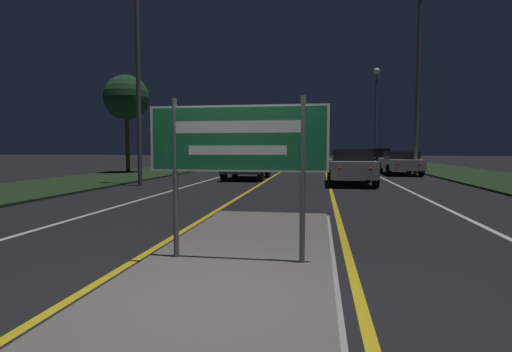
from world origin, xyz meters
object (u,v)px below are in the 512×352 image
highway_sign (237,145)px  car_approaching_0 (247,163)px  car_receding_0 (351,166)px  car_receding_2 (378,157)px  streetlight_left_near (138,47)px  car_approaching_2 (289,155)px  streetlight_right_far (376,97)px  car_receding_1 (400,162)px  car_approaching_1 (238,156)px  streetlight_right_near (419,37)px

highway_sign → car_approaching_0: bearing=99.9°
car_receding_0 → car_receding_2: size_ratio=1.00×
streetlight_left_near → car_approaching_0: (3.65, 4.22, -4.73)m
streetlight_left_near → car_approaching_2: bearing=83.7°
streetlight_left_near → car_receding_2: bearing=59.4°
highway_sign → car_receding_0: bearing=79.1°
streetlight_left_near → streetlight_right_far: streetlight_right_far is taller
car_approaching_0 → highway_sign: bearing=-80.1°
streetlight_right_far → car_receding_2: bearing=-94.0°
streetlight_right_far → car_approaching_2: size_ratio=2.18×
car_approaching_2 → car_approaching_0: bearing=-89.8°
car_receding_1 → car_approaching_1: bearing=140.3°
streetlight_right_near → car_approaching_1: streetlight_right_near is taller
car_receding_1 → car_approaching_0: 9.46m
car_receding_2 → car_approaching_0: (-8.60, -16.54, 0.01)m
streetlight_left_near → car_receding_2: 24.56m
highway_sign → streetlight_left_near: 12.62m
streetlight_left_near → streetlight_right_far: size_ratio=1.00×
car_approaching_2 → car_receding_2: bearing=-53.0°
streetlight_right_far → car_receding_2: 7.48m
car_receding_0 → car_approaching_1: 18.73m
streetlight_right_far → car_approaching_0: size_ratio=2.29×
streetlight_right_far → car_approaching_0: bearing=-112.7°
car_receding_0 → car_receding_1: bearing=65.1°
streetlight_right_far → car_receding_0: bearing=-99.8°
streetlight_left_near → car_receding_2: (12.25, 20.75, -4.74)m
car_receding_1 → car_approaching_2: (-8.24, 23.26, 0.01)m
car_receding_0 → car_receding_2: car_receding_2 is taller
streetlight_left_near → car_approaching_2: (3.57, 32.26, -4.79)m
streetlight_right_far → car_approaching_2: streetlight_right_far is taller
highway_sign → car_receding_0: 12.37m
streetlight_left_near → car_approaching_1: (0.19, 18.64, -4.72)m
car_approaching_0 → car_approaching_1: size_ratio=0.95×
highway_sign → streetlight_right_near: bearing=70.9°
streetlight_right_far → car_receding_1: streetlight_right_far is taller
car_approaching_1 → streetlight_right_near: bearing=-42.5°
highway_sign → car_receding_1: bearing=73.7°
car_receding_2 → car_approaching_0: bearing=-117.5°
highway_sign → streetlight_right_far: 36.75m
car_receding_0 → car_approaching_1: car_approaching_1 is taller
car_receding_2 → car_approaching_1: bearing=-170.1°
streetlight_right_near → car_approaching_1: (-12.13, 11.14, -6.64)m
car_receding_2 → streetlight_left_near: bearing=-120.6°
car_receding_2 → car_approaching_1: car_approaching_1 is taller
car_approaching_0 → car_approaching_2: size_ratio=0.95×
car_receding_1 → streetlight_right_far: bearing=87.3°
car_approaching_1 → highway_sign: bearing=-78.3°
car_receding_0 → car_approaching_2: size_ratio=0.97×
car_receding_1 → car_receding_2: 11.76m
car_receding_2 → car_approaching_1: (-12.06, -2.11, 0.02)m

